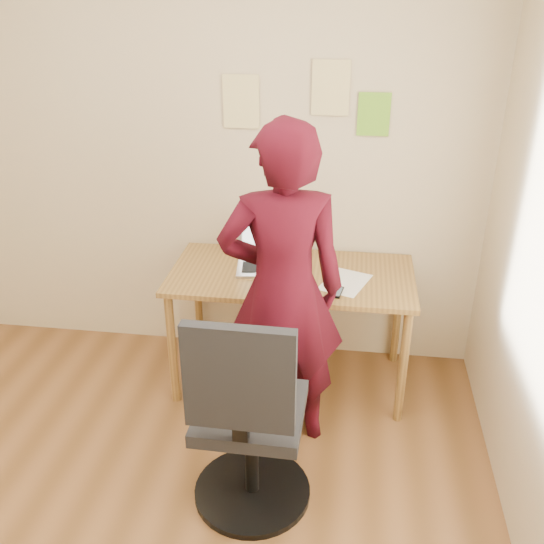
# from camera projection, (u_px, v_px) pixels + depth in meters

# --- Properties ---
(room) EXTENTS (3.58, 3.58, 2.78)m
(room) POSITION_uv_depth(u_px,v_px,m) (66.00, 277.00, 2.07)
(room) COLOR brown
(room) RESTS_ON ground
(desk) EXTENTS (1.40, 0.70, 0.74)m
(desk) POSITION_uv_depth(u_px,v_px,m) (291.00, 286.00, 3.52)
(desk) COLOR olive
(desk) RESTS_ON ground
(laptop) EXTENTS (0.40, 0.37, 0.26)m
(laptop) POSITION_uv_depth(u_px,v_px,m) (269.00, 257.00, 3.55)
(laptop) COLOR silver
(laptop) RESTS_ON desk
(paper_sheet) EXTENTS (0.31, 0.37, 0.00)m
(paper_sheet) POSITION_uv_depth(u_px,v_px,m) (345.00, 282.00, 3.38)
(paper_sheet) COLOR white
(paper_sheet) RESTS_ON desk
(phone) EXTENTS (0.09, 0.14, 0.01)m
(phone) POSITION_uv_depth(u_px,v_px,m) (336.00, 292.00, 3.26)
(phone) COLOR black
(phone) RESTS_ON desk
(wall_note_left) EXTENTS (0.21, 0.00, 0.30)m
(wall_note_left) POSITION_uv_depth(u_px,v_px,m) (241.00, 102.00, 3.45)
(wall_note_left) COLOR #E8D48B
(wall_note_left) RESTS_ON room
(wall_note_mid) EXTENTS (0.21, 0.00, 0.30)m
(wall_note_mid) POSITION_uv_depth(u_px,v_px,m) (331.00, 88.00, 3.35)
(wall_note_mid) COLOR #E8D48B
(wall_note_mid) RESTS_ON room
(wall_note_right) EXTENTS (0.18, 0.00, 0.24)m
(wall_note_right) POSITION_uv_depth(u_px,v_px,m) (374.00, 114.00, 3.38)
(wall_note_right) COLOR #6EB929
(wall_note_right) RESTS_ON room
(office_chair) EXTENTS (0.56, 0.56, 1.08)m
(office_chair) POSITION_uv_depth(u_px,v_px,m) (248.00, 428.00, 2.70)
(office_chair) COLOR black
(office_chair) RESTS_ON ground
(person) EXTENTS (0.70, 0.53, 1.74)m
(person) POSITION_uv_depth(u_px,v_px,m) (282.00, 291.00, 3.01)
(person) COLOR #3C0813
(person) RESTS_ON ground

